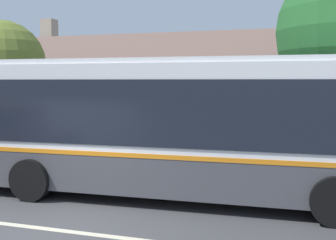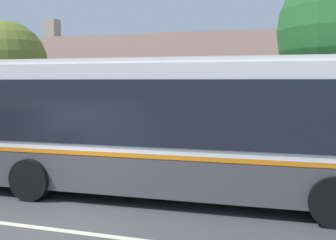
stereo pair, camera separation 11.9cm
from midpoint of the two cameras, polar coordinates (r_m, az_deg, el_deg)
ground_plane at (r=8.61m, az=-15.87°, el=-13.96°), size 300.00×300.00×0.00m
sidewalk_far at (r=13.80m, az=-1.80°, el=-6.13°), size 60.00×3.00×0.15m
lane_divider_stripe at (r=8.61m, az=-15.87°, el=-13.94°), size 60.00×0.16×0.01m
community_building at (r=20.87m, az=-1.16°, el=2.57°), size 24.34×8.32×6.19m
transit_bus at (r=10.11m, az=1.18°, el=-0.56°), size 11.63×3.06×3.32m
bench_by_building at (r=14.98m, az=-17.75°, el=-3.53°), size 1.78×0.51×0.94m
bench_down_street at (r=13.30m, az=-2.58°, el=-4.39°), size 1.70×0.51×0.94m
street_tree_secondary at (r=18.11m, az=-21.22°, el=7.03°), size 3.46×3.46×5.22m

